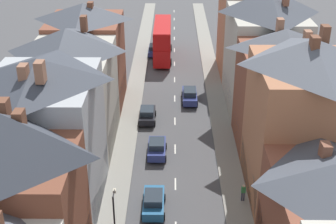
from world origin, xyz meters
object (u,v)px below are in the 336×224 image
car_parked_right_a (147,114)px  car_mid_black (154,202)px  car_near_blue (190,95)px  street_lamp (115,222)px  car_parked_left_a (157,148)px  pedestrian_mid_right (243,192)px  car_mid_white (154,50)px  double_decker_bus_lead (162,40)px

car_parked_right_a → car_mid_black: size_ratio=1.00×
car_near_blue → street_lamp: street_lamp is taller
car_parked_right_a → car_mid_black: (1.30, -15.76, 0.03)m
car_parked_left_a → pedestrian_mid_right: bearing=-44.5°
car_near_blue → street_lamp: bearing=-103.0°
car_near_blue → car_mid_white: bearing=106.3°
car_parked_left_a → street_lamp: size_ratio=0.69×
car_mid_black → street_lamp: street_lamp is taller
car_mid_black → pedestrian_mid_right: 7.55m
car_near_blue → car_parked_left_a: bearing=-106.3°
car_near_blue → car_parked_right_a: car_near_blue is taller
double_decker_bus_lead → car_mid_white: double_decker_bus_lead is taller
car_mid_black → car_mid_white: (-1.30, 37.60, -0.04)m
car_near_blue → street_lamp: (-6.05, -26.20, 2.39)m
pedestrian_mid_right → street_lamp: street_lamp is taller
car_mid_black → street_lamp: size_ratio=0.71×
car_parked_right_a → car_mid_black: car_mid_black is taller
car_parked_right_a → pedestrian_mid_right: bearing=-59.0°
street_lamp → car_parked_right_a: bearing=86.9°
car_parked_left_a → car_near_blue: bearing=73.7°
double_decker_bus_lead → street_lamp: 41.57m
car_parked_right_a → car_mid_white: bearing=90.0°
car_mid_black → double_decker_bus_lead: bearing=90.0°
car_mid_white → pedestrian_mid_right: (8.75, -36.43, 0.23)m
double_decker_bus_lead → car_mid_white: (-1.29, 1.47, -2.02)m
car_parked_right_a → car_near_blue: bearing=46.0°
car_parked_left_a → street_lamp: bearing=-100.0°
car_mid_white → car_parked_right_a: bearing=-90.0°
double_decker_bus_lead → car_parked_right_a: size_ratio=2.75×
car_parked_right_a → street_lamp: (-1.15, -21.13, 2.44)m
double_decker_bus_lead → pedestrian_mid_right: bearing=-78.0°
double_decker_bus_lead → car_parked_right_a: (-1.29, -20.37, -2.01)m
double_decker_bus_lead → car_mid_white: size_ratio=2.52×
car_parked_left_a → street_lamp: 14.28m
double_decker_bus_lead → car_mid_black: (0.01, -36.13, -1.98)m
car_parked_left_a → car_parked_right_a: 7.38m
car_near_blue → car_mid_black: size_ratio=1.14×
pedestrian_mid_right → car_mid_white: bearing=103.5°
car_mid_black → car_mid_white: size_ratio=0.92×
pedestrian_mid_right → car_near_blue: bearing=101.1°
car_mid_black → pedestrian_mid_right: size_ratio=2.43×
car_mid_white → double_decker_bus_lead: bearing=-48.7°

